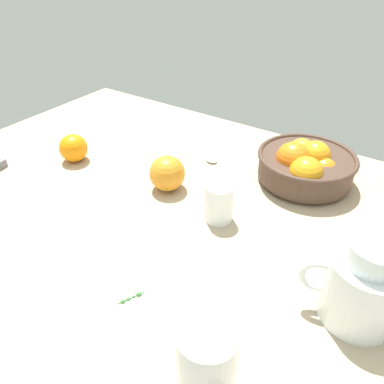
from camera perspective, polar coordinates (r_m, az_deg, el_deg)
ground_plane at (r=87.45cm, az=-0.99°, el=-4.09°), size 149.53×100.41×3.00cm
fruit_bowl at (r=98.79cm, az=16.58°, el=3.86°), size 24.34×24.34×11.33cm
juice_pitcher at (r=68.06cm, az=24.10°, el=-13.16°), size 16.74×12.35×16.48cm
juice_glass at (r=82.99cm, az=4.05°, el=-1.80°), size 6.19×6.19×8.76cm
second_glass at (r=56.34cm, az=2.20°, el=-24.18°), size 8.39×8.39×11.56cm
loose_orange_1 at (r=109.94cm, az=-17.28°, el=6.28°), size 7.63×7.63×7.63cm
loose_orange_3 at (r=92.79cm, az=-3.72°, el=2.78°), size 8.73×8.73×8.73cm
spoon at (r=107.34cm, az=1.51°, el=5.16°), size 14.59×2.31×1.00cm
herb_sprig_0 at (r=69.85cm, az=-8.98°, el=-15.19°), size 2.40×4.72×1.00cm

